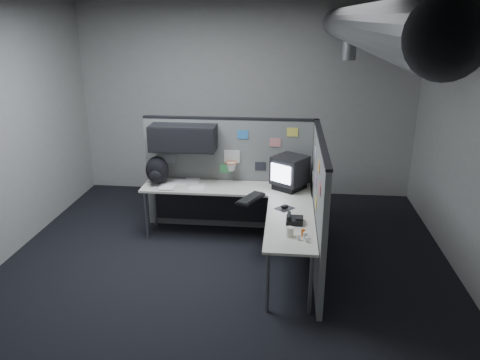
# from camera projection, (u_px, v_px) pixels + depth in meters

# --- Properties ---
(room) EXTENTS (5.62, 5.62, 3.22)m
(room) POSITION_uv_depth(u_px,v_px,m) (274.00, 100.00, 4.97)
(room) COLOR black
(room) RESTS_ON ground
(partition_back) EXTENTS (2.44, 0.42, 1.63)m
(partition_back) POSITION_uv_depth(u_px,v_px,m) (217.00, 162.00, 6.56)
(partition_back) COLOR slate
(partition_back) RESTS_ON ground
(partition_right) EXTENTS (0.07, 2.23, 1.63)m
(partition_right) POSITION_uv_depth(u_px,v_px,m) (318.00, 206.00, 5.54)
(partition_right) COLOR slate
(partition_right) RESTS_ON ground
(desk) EXTENTS (2.31, 2.11, 0.73)m
(desk) POSITION_uv_depth(u_px,v_px,m) (242.00, 203.00, 6.15)
(desk) COLOR beige
(desk) RESTS_ON ground
(monitor) EXTENTS (0.55, 0.55, 0.45)m
(monitor) POSITION_uv_depth(u_px,v_px,m) (290.00, 172.00, 6.27)
(monitor) COLOR black
(monitor) RESTS_ON desk
(keyboard) EXTENTS (0.36, 0.51, 0.04)m
(keyboard) POSITION_uv_depth(u_px,v_px,m) (250.00, 199.00, 5.93)
(keyboard) COLOR black
(keyboard) RESTS_ON desk
(mouse) EXTENTS (0.26, 0.26, 0.04)m
(mouse) POSITION_uv_depth(u_px,v_px,m) (285.00, 207.00, 5.67)
(mouse) COLOR black
(mouse) RESTS_ON desk
(phone) EXTENTS (0.19, 0.21, 0.10)m
(phone) POSITION_uv_depth(u_px,v_px,m) (294.00, 220.00, 5.28)
(phone) COLOR black
(phone) RESTS_ON desk
(bottles) EXTENTS (0.13, 0.18, 0.08)m
(bottles) POSITION_uv_depth(u_px,v_px,m) (303.00, 236.00, 4.90)
(bottles) COLOR silver
(bottles) RESTS_ON desk
(cup) EXTENTS (0.08, 0.08, 0.10)m
(cup) POSITION_uv_depth(u_px,v_px,m) (290.00, 232.00, 4.94)
(cup) COLOR beige
(cup) RESTS_ON desk
(papers) EXTENTS (0.82, 0.55, 0.02)m
(papers) POSITION_uv_depth(u_px,v_px,m) (176.00, 184.00, 6.50)
(papers) COLOR white
(papers) RESTS_ON desk
(backpack) EXTENTS (0.38, 0.37, 0.40)m
(backpack) POSITION_uv_depth(u_px,v_px,m) (157.00, 171.00, 6.44)
(backpack) COLOR black
(backpack) RESTS_ON desk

